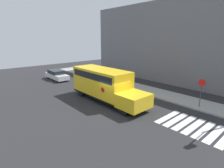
% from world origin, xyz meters
% --- Properties ---
extents(ground_plane, '(60.00, 60.00, 0.00)m').
position_xyz_m(ground_plane, '(0.00, 0.00, 0.00)').
color(ground_plane, '#28282B').
extents(sidewalk_strip, '(44.00, 3.00, 0.15)m').
position_xyz_m(sidewalk_strip, '(0.00, 6.50, 0.07)').
color(sidewalk_strip, '#9E9E99').
rests_on(sidewalk_strip, ground).
extents(building_backdrop, '(32.00, 4.00, 11.05)m').
position_xyz_m(building_backdrop, '(0.00, 13.00, 5.52)').
color(building_backdrop, slate).
rests_on(building_backdrop, ground).
extents(crosswalk_stripes, '(4.70, 3.20, 0.01)m').
position_xyz_m(crosswalk_stripes, '(6.40, 2.00, 0.00)').
color(crosswalk_stripes, white).
rests_on(crosswalk_stripes, ground).
extents(school_bus, '(9.00, 2.57, 3.17)m').
position_xyz_m(school_bus, '(-2.20, 0.59, 1.78)').
color(school_bus, yellow).
rests_on(school_bus, ground).
extents(parked_car, '(4.78, 1.76, 1.42)m').
position_xyz_m(parked_car, '(-14.11, 0.91, 0.71)').
color(parked_car, silver).
rests_on(parked_car, ground).
extents(stop_sign, '(0.61, 0.10, 2.73)m').
position_xyz_m(stop_sign, '(5.22, 5.59, 1.75)').
color(stop_sign, '#38383A').
rests_on(stop_sign, ground).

